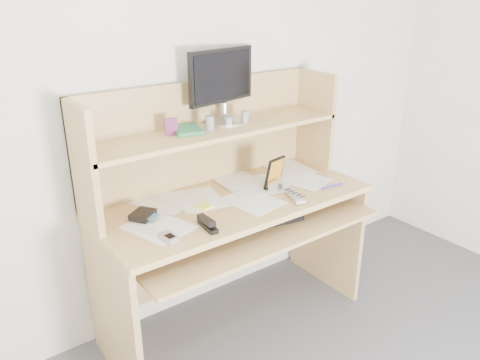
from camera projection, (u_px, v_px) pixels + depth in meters
back_wall at (198, 89)px, 2.40m from camera, size 3.60×0.04×2.50m
desk at (226, 203)px, 2.43m from camera, size 1.40×0.70×1.30m
paper_clutter at (235, 198)px, 2.35m from camera, size 1.32×0.54×0.01m
keyboard at (258, 220)px, 2.32m from camera, size 0.47×0.24×0.03m
tv_remote at (295, 195)px, 2.35m from camera, size 0.11×0.19×0.02m
flip_phone at (169, 237)px, 1.95m from camera, size 0.06×0.10×0.02m
stapler at (208, 223)px, 2.04m from camera, size 0.05×0.14×0.04m
wallet at (143, 215)px, 2.14m from camera, size 0.14×0.13×0.03m
sticky_note_pad at (204, 207)px, 2.25m from camera, size 0.08×0.08×0.01m
digital_camera at (275, 186)px, 2.42m from camera, size 0.08×0.05×0.05m
game_case at (274, 173)px, 2.44m from camera, size 0.12×0.04×0.17m
blue_pen at (332, 186)px, 2.48m from camera, size 0.14×0.02×0.01m
card_box at (171, 127)px, 2.21m from camera, size 0.06×0.03×0.08m
shelf_book at (187, 130)px, 2.28m from camera, size 0.17×0.21×0.02m
chip_stack_a at (225, 119)px, 2.41m from camera, size 0.04×0.04×0.05m
chip_stack_b at (210, 123)px, 2.29m from camera, size 0.05×0.05×0.07m
chip_stack_c at (228, 122)px, 2.36m from camera, size 0.05×0.05×0.05m
chip_stack_d at (245, 117)px, 2.40m from camera, size 0.05×0.05×0.07m
monitor at (222, 84)px, 2.38m from camera, size 0.43×0.22×0.37m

